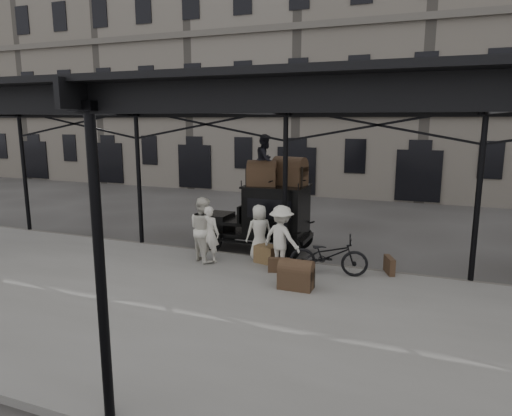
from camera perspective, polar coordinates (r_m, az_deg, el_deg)
The scene contains 18 objects.
ground at distance 11.82m, azimuth 0.49°, elevation -9.77°, with size 120.00×120.00×0.00m, color #383533.
platform at distance 10.09m, azimuth -3.70°, elevation -13.10°, with size 28.00×8.00×0.15m, color slate.
canopy at distance 9.47m, azimuth -3.30°, elevation 13.45°, with size 22.50×9.00×4.74m.
building_frontage at distance 28.73m, azimuth 14.06°, elevation 16.29°, with size 64.00×8.00×14.00m, color slate.
taxi at distance 14.50m, azimuth 1.40°, elevation -0.89°, with size 3.65×1.55×2.18m.
porter_left at distance 13.14m, azimuth -5.86°, elevation -3.25°, with size 0.60×0.39×1.64m, color silver.
porter_midleft at distance 13.23m, azimuth -6.58°, elevation -2.64°, with size 0.91×0.71×1.87m, color silver.
porter_centre at distance 13.38m, azimuth 0.42°, elevation -2.98°, with size 0.79×0.51×1.61m, color silver.
porter_official at distance 12.56m, azimuth 3.25°, elevation -3.79°, with size 0.98×0.41×1.67m, color black.
porter_right at distance 12.37m, azimuth 3.20°, elevation -3.76°, with size 1.15×0.66×1.79m, color silver.
bicycle at distance 12.18m, azimuth 9.04°, elevation -5.85°, with size 0.71×2.05×1.08m, color black.
porter_roof at distance 14.16m, azimuth 1.18°, elevation 6.04°, with size 0.76×0.59×1.57m, color black.
steamer_trunk_roof_near at distance 14.09m, azimuth 0.77°, elevation 4.14°, with size 0.89×0.55×0.65m, color #4A3122, non-canonical shape.
steamer_trunk_roof_far at distance 14.26m, azimuth 4.24°, elevation 4.36°, with size 1.00×0.61×0.73m, color #4A3122, non-canonical shape.
steamer_trunk_platform at distance 11.21m, azimuth 5.03°, elevation -8.51°, with size 0.82×0.50×0.60m, color #4A3122, non-canonical shape.
wicker_hamper at distance 13.14m, azimuth 1.31°, elevation -5.77°, with size 0.60×0.45×0.50m, color olive.
suitcase_upright at distance 12.74m, azimuth 16.33°, elevation -6.88°, with size 0.15×0.60×0.45m, color #4A3122.
suitcase_flat at distance 12.34m, azimuth 2.93°, elevation -7.15°, with size 0.60×0.15×0.40m, color #4A3122.
Camera 1 is at (3.96, -10.32, 4.19)m, focal length 32.00 mm.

